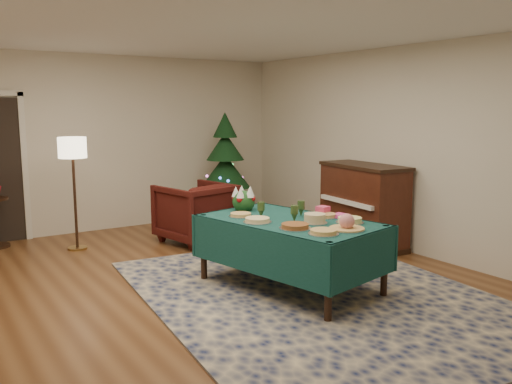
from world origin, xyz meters
TOP-DOWN VIEW (x-y plane):
  - room_shell at (0.00, 0.00)m, footprint 7.00×7.00m
  - rug at (0.87, -0.72)m, footprint 3.60×4.49m
  - buffet_table at (0.79, -0.36)m, footprint 1.49×2.09m
  - platter_0 at (0.66, -1.05)m, footprint 0.29×0.29m
  - platter_1 at (0.97, -1.03)m, footprint 0.35×0.35m
  - platter_2 at (1.21, -0.81)m, footprint 0.28×0.28m
  - platter_3 at (0.58, -0.72)m, footprint 0.31×0.31m
  - platter_4 at (0.90, -0.63)m, footprint 0.26×0.26m
  - platter_5 at (1.18, -0.44)m, footprint 0.29×0.29m
  - platter_6 at (0.43, -0.28)m, footprint 0.29×0.29m
  - platter_7 at (0.45, 0.07)m, footprint 0.26×0.26m
  - goblet_0 at (0.60, -0.10)m, footprint 0.08×0.08m
  - goblet_1 at (1.00, -0.27)m, footprint 0.08×0.08m
  - goblet_2 at (0.77, -0.45)m, footprint 0.08×0.08m
  - napkin_stack at (1.31, -0.55)m, footprint 0.18×0.18m
  - gift_box at (1.24, -0.35)m, footprint 0.14×0.14m
  - centerpiece at (0.67, 0.37)m, footprint 0.27×0.27m
  - armchair at (0.87, 2.00)m, footprint 1.06×1.02m
  - floor_lamp at (-0.67, 2.50)m, footprint 0.37×0.37m
  - christmas_tree at (1.88, 2.90)m, footprint 1.28×1.28m
  - piano at (2.71, 0.53)m, footprint 0.72×1.36m

SIDE VIEW (x-z plane):
  - rug at x=0.87m, z-range 0.00..0.02m
  - armchair at x=0.87m, z-range 0.00..0.93m
  - piano at x=2.71m, z-range -0.01..1.13m
  - buffet_table at x=0.79m, z-range 0.22..0.96m
  - platter_5 at x=1.18m, z-range 0.74..0.78m
  - platter_7 at x=0.45m, z-range 0.74..0.78m
  - napkin_stack at x=1.31m, z-range 0.74..0.78m
  - platter_0 at x=0.66m, z-range 0.74..0.79m
  - platter_3 at x=0.58m, z-range 0.74..0.79m
  - platter_6 at x=0.43m, z-range 0.74..0.79m
  - platter_2 at x=1.21m, z-range 0.74..0.80m
  - platter_4 at x=0.90m, z-range 0.74..0.84m
  - gift_box at x=1.24m, z-range 0.74..0.84m
  - platter_1 at x=0.97m, z-range 0.72..0.88m
  - christmas_tree at x=1.88m, z-range -0.09..1.74m
  - goblet_0 at x=0.60m, z-range 0.75..0.92m
  - goblet_1 at x=1.00m, z-range 0.75..0.92m
  - goblet_2 at x=0.77m, z-range 0.75..0.92m
  - centerpiece at x=0.67m, z-range 0.72..1.02m
  - floor_lamp at x=-0.67m, z-range 0.53..2.05m
  - room_shell at x=0.00m, z-range -2.15..4.85m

